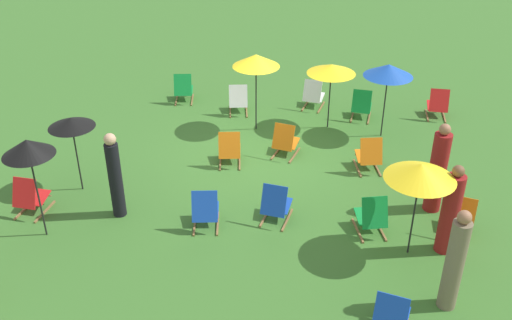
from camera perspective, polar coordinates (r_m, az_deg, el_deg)
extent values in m
plane|color=#386B28|center=(13.61, 0.60, 0.66)|extent=(40.00, 40.00, 0.00)
cube|color=olive|center=(16.14, 18.01, 4.09)|extent=(0.07, 0.76, 0.04)
cube|color=olive|center=(16.08, 16.47, 4.23)|extent=(0.07, 0.76, 0.04)
cube|color=red|center=(16.10, 17.34, 5.12)|extent=(0.50, 0.45, 0.13)
cube|color=red|center=(15.72, 17.60, 5.60)|extent=(0.49, 0.27, 0.57)
cylinder|color=olive|center=(16.31, 17.23, 5.18)|extent=(0.44, 0.05, 0.03)
cube|color=olive|center=(15.66, -0.94, 4.82)|extent=(0.16, 0.76, 0.04)
cube|color=olive|center=(15.65, -2.55, 4.78)|extent=(0.16, 0.76, 0.04)
cube|color=white|center=(15.64, -1.77, 5.80)|extent=(0.55, 0.51, 0.13)
cube|color=white|center=(15.26, -1.76, 6.30)|extent=(0.51, 0.32, 0.57)
cylinder|color=olive|center=(15.85, -1.78, 5.86)|extent=(0.44, 0.10, 0.03)
cube|color=olive|center=(12.28, -20.05, -4.80)|extent=(0.11, 0.76, 0.04)
cube|color=olive|center=(12.51, -21.78, -4.49)|extent=(0.11, 0.76, 0.04)
cube|color=red|center=(12.33, -20.90, -3.42)|extent=(0.52, 0.48, 0.13)
cube|color=red|center=(11.98, -21.86, -3.05)|extent=(0.50, 0.29, 0.57)
cylinder|color=olive|center=(12.50, -20.38, -3.21)|extent=(0.44, 0.07, 0.03)
cube|color=olive|center=(15.98, 6.42, 5.17)|extent=(0.20, 0.75, 0.04)
cube|color=olive|center=(16.07, 4.89, 5.39)|extent=(0.20, 0.75, 0.04)
cube|color=white|center=(16.01, 5.78, 6.24)|extent=(0.56, 0.52, 0.13)
cube|color=white|center=(15.64, 5.57, 6.77)|extent=(0.52, 0.34, 0.57)
cylinder|color=olive|center=(16.22, 5.94, 6.28)|extent=(0.44, 0.12, 0.03)
cube|color=olive|center=(11.24, -3.79, -6.25)|extent=(0.15, 0.76, 0.04)
cube|color=olive|center=(11.27, -6.03, -6.26)|extent=(0.15, 0.76, 0.04)
cube|color=#1947B7|center=(11.19, -4.94, -4.91)|extent=(0.54, 0.50, 0.13)
cube|color=#1947B7|center=(10.79, -5.08, -4.59)|extent=(0.51, 0.31, 0.57)
cylinder|color=olive|center=(11.40, -4.88, -4.63)|extent=(0.44, 0.09, 0.03)
cube|color=olive|center=(11.33, 3.09, -5.91)|extent=(0.18, 0.75, 0.04)
cube|color=olive|center=(11.42, 0.95, -5.52)|extent=(0.18, 0.75, 0.04)
cube|color=#1947B7|center=(11.31, 2.18, -4.40)|extent=(0.55, 0.52, 0.13)
cube|color=#1947B7|center=(10.91, 1.77, -4.02)|extent=(0.52, 0.34, 0.57)
cylinder|color=olive|center=(11.51, 2.45, -4.16)|extent=(0.44, 0.11, 0.03)
cube|color=olive|center=(11.33, 12.12, -6.65)|extent=(0.22, 0.75, 0.04)
cube|color=olive|center=(11.20, 9.97, -6.86)|extent=(0.22, 0.75, 0.04)
cube|color=#148C38|center=(11.19, 11.03, -5.41)|extent=(0.57, 0.53, 0.13)
cube|color=#148C38|center=(10.80, 11.63, -5.10)|extent=(0.53, 0.35, 0.57)
cylinder|color=olive|center=(11.39, 10.71, -5.13)|extent=(0.43, 0.13, 0.03)
cube|color=olive|center=(13.52, 3.82, 0.47)|extent=(0.23, 0.74, 0.04)
cube|color=olive|center=(13.64, 2.07, 0.80)|extent=(0.23, 0.74, 0.04)
cube|color=orange|center=(13.54, 3.11, 1.76)|extent=(0.58, 0.54, 0.13)
cube|color=orange|center=(13.16, 2.71, 2.27)|extent=(0.53, 0.36, 0.57)
cylinder|color=olive|center=(13.74, 3.37, 1.86)|extent=(0.43, 0.14, 0.03)
cube|color=olive|center=(15.57, 11.06, 4.09)|extent=(0.14, 0.76, 0.04)
cube|color=olive|center=(15.59, 9.45, 4.28)|extent=(0.14, 0.76, 0.04)
cube|color=#148C38|center=(15.56, 10.37, 5.17)|extent=(0.53, 0.49, 0.13)
cube|color=#148C38|center=(15.18, 10.36, 5.68)|extent=(0.51, 0.31, 0.57)
cylinder|color=olive|center=(15.77, 10.42, 5.23)|extent=(0.44, 0.09, 0.03)
cube|color=olive|center=(13.24, -1.62, -0.16)|extent=(0.14, 0.76, 0.04)
cube|color=olive|center=(13.25, -3.52, -0.18)|extent=(0.14, 0.76, 0.04)
cube|color=orange|center=(13.20, -2.59, 0.99)|extent=(0.54, 0.50, 0.13)
cube|color=orange|center=(12.81, -2.64, 1.45)|extent=(0.51, 0.31, 0.57)
cylinder|color=olive|center=(13.41, -2.57, 1.14)|extent=(0.44, 0.09, 0.03)
cube|color=#1947B7|center=(9.24, 13.25, -14.63)|extent=(0.58, 0.54, 0.13)
cube|color=#1947B7|center=(8.83, 13.10, -14.62)|extent=(0.53, 0.37, 0.57)
cylinder|color=olive|center=(9.43, 13.43, -14.13)|extent=(0.43, 0.14, 0.03)
cube|color=olive|center=(13.28, 11.79, -0.74)|extent=(0.18, 0.75, 0.04)
cube|color=olive|center=(13.17, 9.94, -0.81)|extent=(0.18, 0.75, 0.04)
cube|color=orange|center=(13.18, 10.87, 0.39)|extent=(0.55, 0.51, 0.13)
cube|color=orange|center=(12.80, 11.29, 0.83)|extent=(0.52, 0.33, 0.57)
cylinder|color=olive|center=(13.39, 10.64, 0.55)|extent=(0.44, 0.11, 0.03)
cube|color=olive|center=(11.68, 20.30, -6.78)|extent=(0.24, 0.74, 0.04)
cube|color=olive|center=(11.68, 18.16, -6.38)|extent=(0.24, 0.74, 0.04)
cube|color=orange|center=(11.62, 19.48, -5.30)|extent=(0.58, 0.54, 0.13)
cube|color=orange|center=(11.22, 19.58, -4.95)|extent=(0.53, 0.37, 0.57)
cylinder|color=olive|center=(11.83, 19.51, -5.05)|extent=(0.43, 0.14, 0.03)
cube|color=olive|center=(16.45, -6.29, 5.91)|extent=(0.15, 0.76, 0.04)
cube|color=olive|center=(16.49, -7.82, 5.87)|extent=(0.15, 0.76, 0.04)
cube|color=#148C38|center=(16.46, -7.09, 6.83)|extent=(0.54, 0.50, 0.13)
cube|color=#148C38|center=(16.08, -7.23, 7.34)|extent=(0.51, 0.32, 0.57)
cylinder|color=olive|center=(16.67, -7.02, 6.88)|extent=(0.44, 0.09, 0.03)
cylinder|color=black|center=(11.13, -20.75, -2.77)|extent=(0.03, 0.03, 1.98)
cone|color=black|center=(10.71, -21.57, 1.17)|extent=(0.91, 0.91, 0.30)
cylinder|color=black|center=(14.33, 0.01, 6.56)|extent=(0.03, 0.03, 1.95)
cone|color=yellow|center=(14.02, 0.01, 9.77)|extent=(1.15, 1.15, 0.30)
cylinder|color=black|center=(12.41, -17.22, 0.48)|extent=(0.03, 0.03, 1.65)
cone|color=black|center=(12.08, -17.74, 3.55)|extent=(0.93, 0.93, 0.20)
cylinder|color=black|center=(10.38, 15.31, -4.85)|extent=(0.03, 0.03, 1.81)
cone|color=yellow|center=(9.96, 15.91, -1.10)|extent=(1.21, 1.21, 0.28)
cylinder|color=black|center=(14.60, 7.24, 6.17)|extent=(0.03, 0.03, 1.67)
cone|color=yellow|center=(14.33, 7.43, 8.89)|extent=(1.19, 1.19, 0.23)
cylinder|color=black|center=(14.36, 12.56, 5.63)|extent=(0.03, 0.03, 1.83)
cone|color=#194CB2|center=(14.06, 12.92, 8.60)|extent=(1.17, 1.17, 0.29)
cylinder|color=black|center=(11.40, -13.65, -1.96)|extent=(0.34, 0.34, 1.57)
sphere|color=tan|center=(10.97, -14.19, 1.98)|extent=(0.23, 0.23, 0.23)
cylinder|color=#72664C|center=(9.51, 18.90, -9.81)|extent=(0.38, 0.38, 1.62)
sphere|color=#936647|center=(8.99, 19.83, -5.33)|extent=(0.21, 0.21, 0.21)
cylinder|color=maroon|center=(10.70, 18.53, -5.08)|extent=(0.36, 0.36, 1.56)
sphere|color=brown|center=(10.25, 19.30, -1.05)|extent=(0.21, 0.21, 0.21)
cylinder|color=maroon|center=(11.75, 17.40, -1.20)|extent=(0.35, 0.35, 1.68)
sphere|color=#936647|center=(11.32, 18.10, 2.88)|extent=(0.22, 0.22, 0.22)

